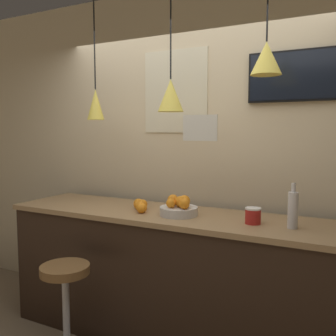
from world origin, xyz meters
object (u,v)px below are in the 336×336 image
Objects in this scene: spread_jar at (253,216)px; mounted_tv at (294,76)px; bar_stool at (66,303)px; juice_bottle at (293,209)px; fruit_bowl at (179,208)px.

mounted_tv is at bearing 69.12° from spread_jar.
bar_stool is at bearing -153.39° from spread_jar.
bar_stool is 2.42× the size of juice_bottle.
fruit_bowl is 2.59× the size of spread_jar.
fruit_bowl is at bearing -179.77° from spread_jar.
spread_jar is (0.56, 0.00, -0.00)m from fruit_bowl.
mounted_tv is at bearing 101.32° from juice_bottle.
juice_bottle is 0.44× the size of mounted_tv.
bar_stool is 1.05m from fruit_bowl.
juice_bottle is at bearing -78.68° from mounted_tv.
juice_bottle is at bearing -0.00° from spread_jar.
spread_jar is at bearing -110.88° from mounted_tv.
fruit_bowl reaches higher than spread_jar.
spread_jar is (-0.26, 0.00, -0.07)m from juice_bottle.
mounted_tv is (1.34, 1.03, 1.62)m from bar_stool.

